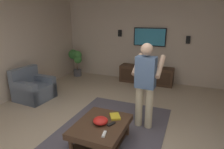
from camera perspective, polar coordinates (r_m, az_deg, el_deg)
ground_plane at (r=3.62m, az=-0.87°, el=-18.28°), size 8.40×8.40×0.00m
wall_back_tv at (r=6.42m, az=11.94°, el=10.41°), size 0.10×6.25×2.83m
area_rug at (r=3.63m, az=-1.70°, el=-18.09°), size 3.07×1.92×0.01m
armchair at (r=5.43m, az=-22.32°, el=-3.93°), size 0.84×0.85×0.82m
coffee_table at (r=3.32m, az=-3.21°, el=-15.78°), size 1.00×0.80×0.40m
media_console at (r=6.33m, az=10.05°, el=-0.10°), size 0.45×1.70×0.55m
tv at (r=6.33m, az=11.09°, el=10.84°), size 0.05×1.02×0.58m
person_standing at (r=3.61m, az=9.90°, el=-1.99°), size 0.55×0.55×1.64m
potted_plant_tall at (r=7.01m, az=-10.61°, el=4.60°), size 0.35×0.50×0.97m
bowl at (r=3.22m, az=-3.41°, el=-13.48°), size 0.25×0.25×0.11m
remote_white at (r=2.98m, az=-2.33°, el=-17.21°), size 0.16×0.07×0.02m
remote_black at (r=3.21m, az=-0.20°, el=-14.45°), size 0.16×0.10×0.02m
book at (r=3.42m, az=0.90°, el=-12.31°), size 0.27×0.25×0.04m
vase_round at (r=6.31m, az=8.62°, el=3.54°), size 0.22×0.22×0.22m
wall_speaker_left at (r=6.23m, az=21.62°, el=9.54°), size 0.06×0.12×0.22m
wall_speaker_right at (r=6.62m, az=2.35°, el=12.14°), size 0.06×0.12×0.22m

